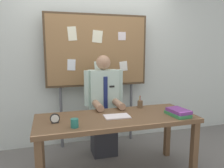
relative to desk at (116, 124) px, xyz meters
The scene contains 9 objects.
back_wall 1.35m from the desk, 90.00° to the left, with size 6.40×0.08×2.70m, color silver.
desk is the anchor object (origin of this frame).
person 0.59m from the desk, 90.00° to the left, with size 0.55×0.56×1.43m.
bulletin_board 1.25m from the desk, 90.01° to the left, with size 1.56×0.09×2.03m.
book_stack 0.73m from the desk, 13.92° to the right, with size 0.22×0.30×0.08m.
open_notebook 0.10m from the desk, 78.77° to the right, with size 0.29×0.18×0.01m, color silver.
desk_clock 0.70m from the desk, behind, with size 0.10×0.04×0.10m.
coffee_mug 0.57m from the desk, 156.02° to the right, with size 0.08×0.08×0.09m, color #267266.
pen_holder 0.51m from the desk, 33.23° to the left, with size 0.07×0.07×0.16m.
Camera 1 is at (-0.73, -2.31, 1.51)m, focal length 35.05 mm.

